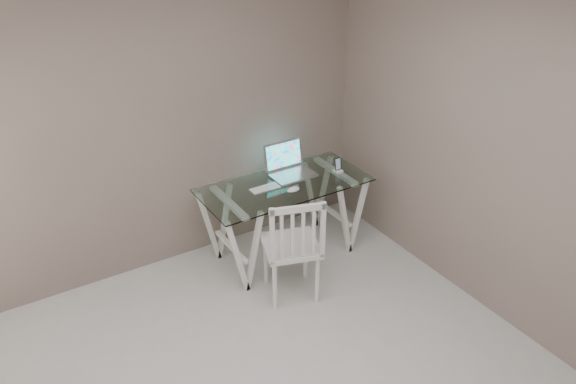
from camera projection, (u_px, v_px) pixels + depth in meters
The scene contains 7 objects.
room at pixel (285, 202), 2.71m from camera, with size 4.50×4.52×2.71m.
desk at pixel (285, 219), 5.11m from camera, with size 1.50×0.70×0.75m.
chair at pixel (293, 245), 4.48m from camera, with size 0.56×0.56×0.97m.
laptop at pixel (289, 166), 5.10m from camera, with size 0.39×0.32×0.28m.
keyboard at pixel (264, 188), 4.86m from camera, with size 0.27×0.12×0.01m, color silver.
mouse at pixel (293, 190), 4.81m from camera, with size 0.12×0.07×0.04m, color silver.
phone_dock at pixel (338, 168), 5.14m from camera, with size 0.07×0.07×0.13m.
Camera 1 is at (-1.30, -1.99, 3.06)m, focal length 35.00 mm.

